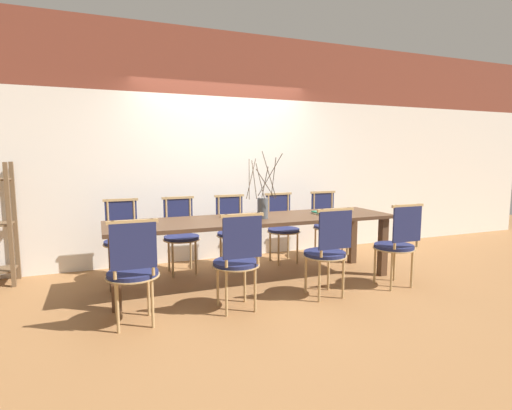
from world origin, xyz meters
TOP-DOWN VIEW (x-y plane):
  - ground_plane at (0.00, 0.00)m, footprint 16.00×16.00m
  - wall_rear at (0.00, 1.29)m, footprint 12.00×0.06m
  - dining_table at (0.00, 0.00)m, footprint 3.34×0.84m
  - chair_near_leftend at (-1.43, -0.74)m, footprint 0.46×0.46m
  - chair_near_left at (-0.48, -0.74)m, footprint 0.46×0.46m
  - chair_near_center at (0.50, -0.74)m, footprint 0.46×0.46m
  - chair_near_right at (1.41, -0.74)m, footprint 0.46×0.46m
  - chair_far_leftend at (-1.43, 0.74)m, footprint 0.46×0.46m
  - chair_far_left at (-0.73, 0.74)m, footprint 0.46×0.46m
  - chair_far_center at (-0.04, 0.74)m, footprint 0.46×0.46m
  - chair_far_right at (0.69, 0.74)m, footprint 0.46×0.46m
  - chair_far_rightend at (1.42, 0.74)m, footprint 0.46×0.46m
  - vase_centerpiece at (0.06, -0.06)m, footprint 0.44×0.38m
  - book_stack at (0.91, 0.03)m, footprint 0.28×0.21m

SIDE VIEW (x-z plane):
  - ground_plane at x=0.00m, z-range 0.00..0.00m
  - chair_near_leftend at x=-1.43m, z-range 0.04..1.00m
  - chair_near_left at x=-0.48m, z-range 0.04..1.00m
  - chair_near_center at x=0.50m, z-range 0.04..1.00m
  - chair_near_right at x=1.41m, z-range 0.04..1.00m
  - chair_far_leftend at x=-1.43m, z-range 0.04..1.00m
  - chair_far_left at x=-0.73m, z-range 0.04..1.00m
  - chair_far_center at x=-0.04m, z-range 0.04..1.00m
  - chair_far_right at x=0.69m, z-range 0.04..1.00m
  - chair_far_rightend at x=1.42m, z-range 0.04..1.00m
  - dining_table at x=0.00m, z-range 0.30..1.07m
  - book_stack at x=0.91m, z-range 0.77..0.80m
  - vase_centerpiece at x=0.06m, z-range 0.53..1.29m
  - wall_rear at x=0.00m, z-range 0.00..3.20m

